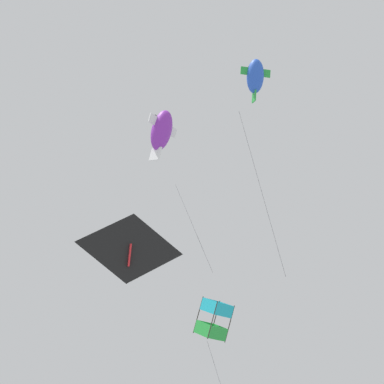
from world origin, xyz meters
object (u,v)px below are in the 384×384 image
object	(u,v)px
kite_fish_low_drifter	(255,77)
kite_fish_highest	(162,131)
kite_delta_far_centre	(130,249)
kite_box_near_right	(214,319)

from	to	relation	value
kite_fish_low_drifter	kite_fish_highest	distance (m)	5.54
kite_delta_far_centre	kite_fish_highest	world-z (taller)	kite_fish_highest
kite_fish_low_drifter	kite_box_near_right	bearing A→B (deg)	104.00
kite_delta_far_centre	kite_fish_highest	size ratio (longest dim) A/B	0.42
kite_fish_low_drifter	kite_fish_highest	xyz separation A→B (m)	(-0.74, 4.37, -3.33)
kite_box_near_right	kite_fish_low_drifter	xyz separation A→B (m)	(-4.20, -2.52, 10.62)
kite_fish_low_drifter	kite_delta_far_centre	size ratio (longest dim) A/B	3.16
kite_box_near_right	kite_fish_low_drifter	world-z (taller)	kite_fish_low_drifter
kite_box_near_right	kite_delta_far_centre	xyz separation A→B (m)	(-3.25, 3.39, 2.32)
kite_box_near_right	kite_delta_far_centre	bearing A→B (deg)	176.96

